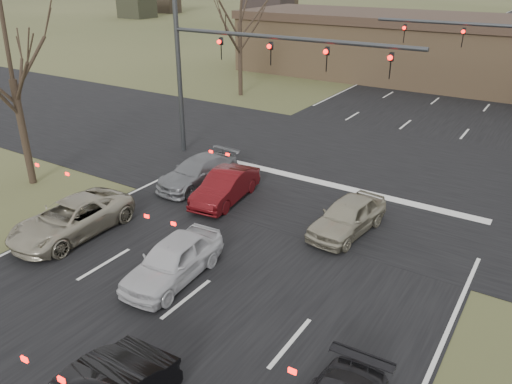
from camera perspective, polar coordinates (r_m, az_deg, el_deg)
ground at (r=13.62m, az=-16.46°, el=-18.07°), size 360.00×360.00×0.00m
road_main at (r=67.19m, az=26.09°, el=14.42°), size 14.00×300.00×0.02m
road_cross at (r=24.34m, az=10.43°, el=2.42°), size 200.00×14.00×0.02m
building at (r=44.96m, az=25.06°, el=14.19°), size 42.40×10.40×5.30m
mast_arm_near at (r=23.67m, az=-2.71°, el=14.92°), size 12.12×0.24×8.00m
tree_left_near at (r=23.26m, az=-26.95°, el=16.00°), size 5.10×5.10×8.50m
car_silver_suv at (r=19.24m, az=-20.34°, el=-2.86°), size 2.23×4.71×1.30m
car_white_sedan at (r=15.81m, az=-9.46°, el=-7.66°), size 1.85×4.02×1.34m
car_grey_ahead at (r=22.35m, az=-6.65°, el=2.31°), size 2.09×4.40×1.24m
car_red_ahead at (r=20.69m, az=-3.52°, el=0.62°), size 1.80×4.02×1.28m
car_silver_ahead at (r=18.50m, az=10.42°, el=-2.73°), size 1.98×4.00×1.31m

